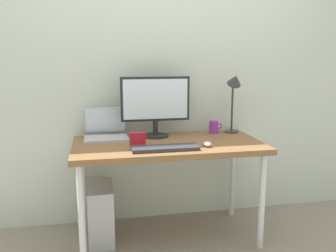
{
  "coord_description": "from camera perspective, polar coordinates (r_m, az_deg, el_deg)",
  "views": [
    {
      "loc": [
        -0.49,
        -2.45,
        1.34
      ],
      "look_at": [
        0.0,
        0.0,
        0.85
      ],
      "focal_mm": 38.37,
      "sensor_mm": 36.0,
      "label": 1
    }
  ],
  "objects": [
    {
      "name": "laptop",
      "position": [
        2.73,
        -9.85,
        -0.75
      ],
      "size": [
        0.32,
        0.28,
        0.22
      ],
      "color": "#B2B2B7",
      "rests_on": "desk"
    },
    {
      "name": "monitor",
      "position": [
        2.71,
        -2.02,
        3.68
      ],
      "size": [
        0.52,
        0.2,
        0.46
      ],
      "color": "#232328",
      "rests_on": "desk"
    },
    {
      "name": "keyboard",
      "position": [
        2.37,
        -0.5,
        -3.52
      ],
      "size": [
        0.44,
        0.14,
        0.02
      ],
      "primitive_type": "cube",
      "color": "#333338",
      "rests_on": "desk"
    },
    {
      "name": "mouse",
      "position": [
        2.47,
        6.24,
        -2.87
      ],
      "size": [
        0.06,
        0.09,
        0.03
      ],
      "primitive_type": "ellipsoid",
      "color": "#B2B2B7",
      "rests_on": "desk"
    },
    {
      "name": "desk",
      "position": [
        2.58,
        -0.0,
        -4.08
      ],
      "size": [
        1.34,
        0.67,
        0.73
      ],
      "color": "brown",
      "rests_on": "ground_plane"
    },
    {
      "name": "ground_plane",
      "position": [
        2.83,
        -0.0,
        -17.17
      ],
      "size": [
        6.0,
        6.0,
        0.0
      ],
      "primitive_type": "plane",
      "color": "gray"
    },
    {
      "name": "coffee_mug",
      "position": [
        2.89,
        7.27,
        -0.14
      ],
      "size": [
        0.11,
        0.07,
        0.1
      ],
      "color": "purple",
      "rests_on": "desk"
    },
    {
      "name": "desk_lamp",
      "position": [
        2.87,
        10.48,
        5.74
      ],
      "size": [
        0.11,
        0.16,
        0.49
      ],
      "color": "#333338",
      "rests_on": "desk"
    },
    {
      "name": "computer_tower",
      "position": [
        2.74,
        -10.62,
        -13.43
      ],
      "size": [
        0.18,
        0.36,
        0.42
      ],
      "primitive_type": "cube",
      "color": "#B2B2B7",
      "rests_on": "ground_plane"
    },
    {
      "name": "back_wall",
      "position": [
        2.89,
        -1.58,
        10.28
      ],
      "size": [
        4.4,
        0.04,
        2.6
      ],
      "primitive_type": "cube",
      "color": "silver",
      "rests_on": "ground_plane"
    },
    {
      "name": "photo_frame",
      "position": [
        2.48,
        -4.83,
        -2.04
      ],
      "size": [
        0.11,
        0.02,
        0.09
      ],
      "primitive_type": "cube",
      "rotation": [
        0.08,
        0.0,
        0.0
      ],
      "color": "red",
      "rests_on": "desk"
    }
  ]
}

